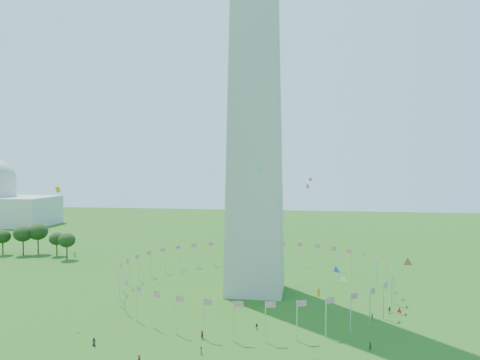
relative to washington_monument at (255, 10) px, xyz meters
name	(u,v)px	position (x,y,z in m)	size (l,w,h in m)	color
washington_monument	(255,10)	(0.00, 0.00, 0.00)	(16.80, 16.80, 169.00)	#BAB5A6
flag_ring	(255,277)	(0.00, 0.00, -80.00)	(80.24, 80.24, 9.00)	silver
kites_aloft	(305,241)	(15.32, -27.52, -64.01)	(110.54, 69.53, 42.08)	blue
tree_line_west	(23,242)	(-103.69, 41.09, -78.87)	(55.16, 16.35, 12.99)	#244316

